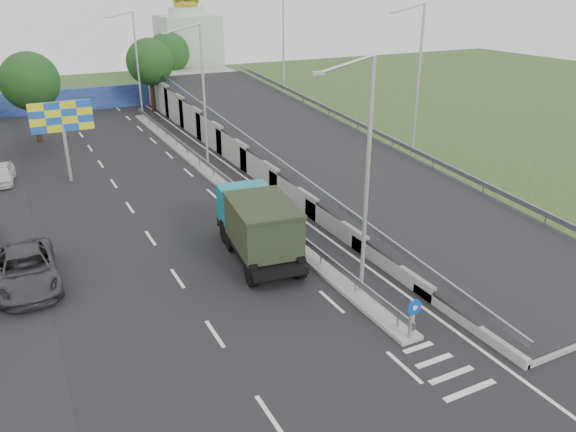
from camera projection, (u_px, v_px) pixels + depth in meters
ground at (449, 374)px, 19.65m from camera, size 160.00×160.00×0.00m
road_surface at (190, 204)px, 34.86m from camera, size 26.00×90.00×0.04m
median at (214, 177)px, 39.37m from camera, size 1.00×44.00×0.20m
overpass_ramp at (307, 142)px, 41.88m from camera, size 10.00×50.00×3.50m
median_guardrail at (213, 168)px, 39.12m from camera, size 0.09×44.00×0.71m
sign_bollard at (412, 318)px, 21.04m from camera, size 0.64×0.23×1.67m
lamp_post_near at (364, 169)px, 22.41m from camera, size 2.74×0.18×10.08m
lamp_post_mid at (201, 91)px, 38.87m from camera, size 2.74×0.18×10.08m
lamp_post_far at (135, 59)px, 55.34m from camera, size 2.74×0.18×10.08m
blue_wall at (88, 99)px, 60.32m from camera, size 30.00×0.50×2.40m
church at (189, 46)px, 71.20m from camera, size 7.00×7.00×13.80m
billboard at (62, 121)px, 37.33m from camera, size 4.00×0.24×5.50m
tree_left_mid at (30, 81)px, 46.41m from camera, size 4.80×4.80×7.60m
tree_median_far at (150, 62)px, 58.02m from camera, size 4.80×4.80×7.60m
tree_ramp_far at (169, 53)px, 65.46m from camera, size 4.80×4.80×7.60m
dump_truck at (258, 224)px, 27.54m from camera, size 3.54×7.47×3.17m
parked_car_c at (26, 269)px, 25.15m from camera, size 2.69×5.77×1.60m
parked_car_e at (1, 174)px, 38.22m from camera, size 2.04×4.13×1.35m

